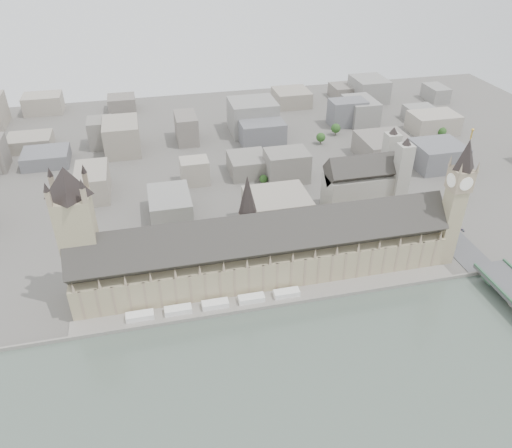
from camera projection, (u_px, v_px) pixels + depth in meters
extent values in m
plane|color=#595651|center=(270.00, 293.00, 351.60)|extent=(900.00, 900.00, 0.00)
cube|color=gray|center=(276.00, 306.00, 338.50)|extent=(600.00, 1.50, 3.00)
cube|color=gray|center=(273.00, 299.00, 344.91)|extent=(270.00, 15.00, 2.00)
cube|color=white|center=(140.00, 316.00, 326.45)|extent=(18.00, 7.00, 4.00)
cube|color=white|center=(178.00, 310.00, 331.24)|extent=(18.00, 7.00, 4.00)
cube|color=white|center=(215.00, 304.00, 336.03)|extent=(18.00, 7.00, 4.00)
cube|color=white|center=(251.00, 299.00, 340.82)|extent=(18.00, 7.00, 4.00)
cube|color=white|center=(287.00, 293.00, 345.62)|extent=(18.00, 7.00, 4.00)
cube|color=gray|center=(263.00, 262.00, 361.21)|extent=(265.00, 40.00, 25.00)
cube|color=#312F2C|center=(264.00, 237.00, 348.99)|extent=(265.00, 40.73, 40.73)
cube|color=gray|center=(449.00, 226.00, 367.82)|extent=(12.00, 12.00, 62.00)
cube|color=gray|center=(460.00, 179.00, 346.72)|extent=(14.00, 14.00, 16.00)
cylinder|color=white|center=(470.00, 178.00, 348.10)|extent=(0.60, 10.00, 10.00)
cylinder|color=white|center=(451.00, 180.00, 345.34)|extent=(0.60, 10.00, 10.00)
cylinder|color=white|center=(455.00, 175.00, 352.62)|extent=(10.00, 0.60, 10.00)
cylinder|color=white|center=(466.00, 184.00, 340.83)|extent=(10.00, 0.60, 10.00)
cone|color=black|center=(467.00, 154.00, 336.44)|extent=(17.00, 17.00, 22.00)
cylinder|color=#ECB445|center=(472.00, 135.00, 328.87)|extent=(1.00, 1.00, 6.00)
sphere|color=#ECB445|center=(473.00, 130.00, 326.97)|extent=(2.00, 2.00, 2.00)
cone|color=gray|center=(467.00, 159.00, 346.80)|extent=(2.40, 2.40, 8.00)
cone|color=gray|center=(451.00, 160.00, 344.31)|extent=(2.40, 2.40, 8.00)
cone|color=gray|center=(478.00, 167.00, 336.15)|extent=(2.40, 2.40, 8.00)
cone|color=gray|center=(461.00, 169.00, 333.66)|extent=(2.40, 2.40, 8.00)
cube|color=gray|center=(82.00, 249.00, 327.86)|extent=(23.00, 23.00, 80.00)
cone|color=black|center=(66.00, 182.00, 300.80)|extent=(30.00, 30.00, 20.00)
cylinder|color=gray|center=(248.00, 224.00, 347.70)|extent=(12.00, 12.00, 20.00)
cone|color=black|center=(247.00, 194.00, 334.72)|extent=(13.00, 13.00, 28.00)
cube|color=gray|center=(358.00, 192.00, 440.31)|extent=(60.00, 28.00, 34.00)
cube|color=#312F2C|center=(361.00, 169.00, 428.41)|extent=(60.00, 28.28, 28.28)
cube|color=gray|center=(388.00, 167.00, 448.16)|extent=(12.00, 12.00, 64.00)
cube|color=gray|center=(400.00, 179.00, 428.50)|extent=(12.00, 12.00, 64.00)
imported|color=gray|center=(462.00, 230.00, 399.97)|extent=(3.29, 5.55, 1.51)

